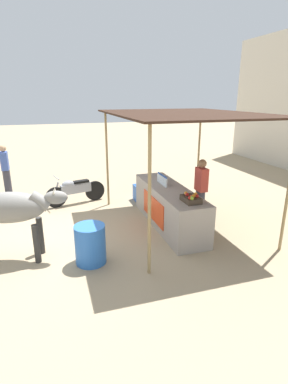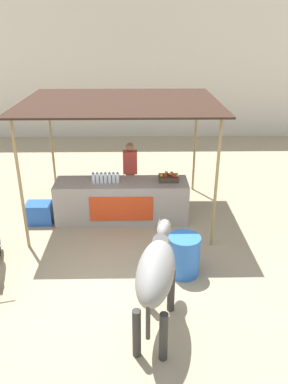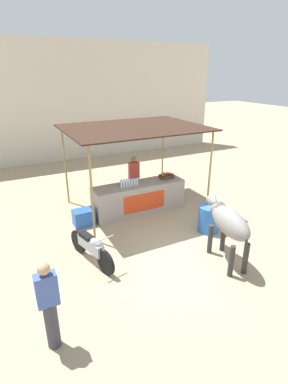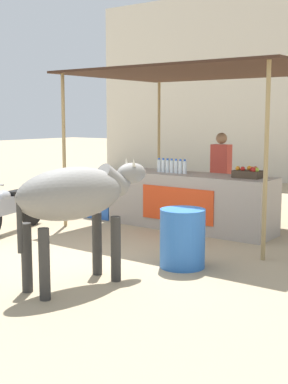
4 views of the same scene
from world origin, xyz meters
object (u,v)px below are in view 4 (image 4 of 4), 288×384
at_px(cooler_box, 104,205).
at_px(water_barrel, 183,238).
at_px(stall_counter, 190,201).
at_px(motorcycle_parked, 10,207).
at_px(vendor_behind_counter, 221,177).
at_px(fruit_crate, 249,173).
at_px(cow, 76,197).

height_order(cooler_box, water_barrel, water_barrel).
xyz_separation_m(stall_counter, motorcycle_parked, (-2.26, -2.05, -0.05)).
relative_size(vendor_behind_counter, water_barrel, 2.16).
relative_size(stall_counter, cooler_box, 5.00).
bearing_deg(fruit_crate, cow, -97.27).
bearing_deg(fruit_crate, stall_counter, -177.32).
height_order(stall_counter, water_barrel, stall_counter).
bearing_deg(water_barrel, motorcycle_parked, 179.46).
relative_size(water_barrel, cow, 0.41).
relative_size(stall_counter, motorcycle_parked, 1.70).
distance_m(cooler_box, motorcycle_parked, 2.00).
distance_m(stall_counter, cooler_box, 1.91).
bearing_deg(cooler_box, stall_counter, 2.94).
distance_m(vendor_behind_counter, cow, 4.22).
bearing_deg(vendor_behind_counter, motorcycle_parked, -131.09).
bearing_deg(stall_counter, fruit_crate, 2.68).
height_order(stall_counter, fruit_crate, fruit_crate).
bearing_deg(cooler_box, fruit_crate, 2.85).
relative_size(stall_counter, water_barrel, 3.93).
relative_size(water_barrel, motorcycle_parked, 0.43).
bearing_deg(vendor_behind_counter, cow, -84.02).
height_order(stall_counter, cow, cow).
bearing_deg(water_barrel, vendor_behind_counter, 109.55).
relative_size(vendor_behind_counter, cow, 0.89).
bearing_deg(vendor_behind_counter, water_barrel, -70.45).
height_order(fruit_crate, cooler_box, fruit_crate).
relative_size(cooler_box, motorcycle_parked, 0.34).
bearing_deg(vendor_behind_counter, cooler_box, -157.73).
distance_m(vendor_behind_counter, water_barrel, 3.05).
distance_m(water_barrel, motorcycle_parked, 3.46).
height_order(water_barrel, cow, cow).
distance_m(cooler_box, cow, 4.26).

